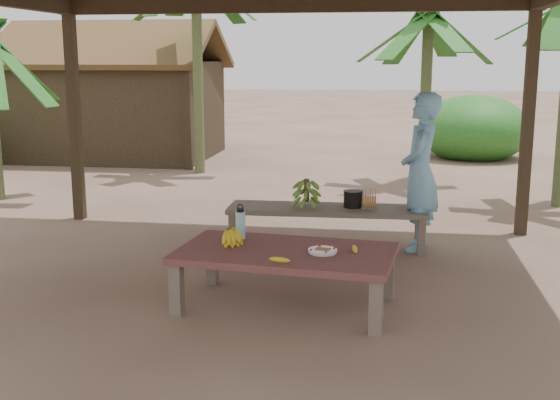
# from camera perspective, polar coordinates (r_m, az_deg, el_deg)

# --- Properties ---
(ground) EXTENTS (80.00, 80.00, 0.00)m
(ground) POSITION_cam_1_polar(r_m,az_deg,el_deg) (6.68, -1.85, -6.72)
(ground) COLOR brown
(ground) RESTS_ON ground
(work_table) EXTENTS (1.90, 1.19, 0.50)m
(work_table) POSITION_cam_1_polar(r_m,az_deg,el_deg) (5.93, 0.47, -4.69)
(work_table) COLOR brown
(work_table) RESTS_ON ground
(bench) EXTENTS (2.22, 0.66, 0.45)m
(bench) POSITION_cam_1_polar(r_m,az_deg,el_deg) (7.84, 3.84, -1.00)
(bench) COLOR brown
(bench) RESTS_ON ground
(ripe_banana_bunch) EXTENTS (0.32, 0.30, 0.15)m
(ripe_banana_bunch) POSITION_cam_1_polar(r_m,az_deg,el_deg) (6.09, -4.20, -2.89)
(ripe_banana_bunch) COLOR yellow
(ripe_banana_bunch) RESTS_ON work_table
(plate) EXTENTS (0.24, 0.24, 0.04)m
(plate) POSITION_cam_1_polar(r_m,az_deg,el_deg) (5.83, 3.48, -4.16)
(plate) COLOR white
(plate) RESTS_ON work_table
(loose_banana_front) EXTENTS (0.17, 0.06, 0.04)m
(loose_banana_front) POSITION_cam_1_polar(r_m,az_deg,el_deg) (5.55, -0.02, -4.89)
(loose_banana_front) COLOR yellow
(loose_banana_front) RESTS_ON work_table
(loose_banana_side) EXTENTS (0.05, 0.14, 0.04)m
(loose_banana_side) POSITION_cam_1_polar(r_m,az_deg,el_deg) (5.89, 6.10, -3.99)
(loose_banana_side) COLOR yellow
(loose_banana_side) RESTS_ON work_table
(water_flask) EXTENTS (0.09, 0.09, 0.32)m
(water_flask) POSITION_cam_1_polar(r_m,az_deg,el_deg) (6.25, -3.24, -1.97)
(water_flask) COLOR #41CDCB
(water_flask) RESTS_ON work_table
(green_banana_stalk) EXTENTS (0.30, 0.30, 0.33)m
(green_banana_stalk) POSITION_cam_1_polar(r_m,az_deg,el_deg) (7.81, 2.17, 0.64)
(green_banana_stalk) COLOR #598C2D
(green_banana_stalk) RESTS_ON bench
(cooking_pot) EXTENTS (0.21, 0.21, 0.18)m
(cooking_pot) POSITION_cam_1_polar(r_m,az_deg,el_deg) (7.84, 5.95, 0.05)
(cooking_pot) COLOR black
(cooking_pot) RESTS_ON bench
(skewer_rack) EXTENTS (0.18, 0.09, 0.24)m
(skewer_rack) POSITION_cam_1_polar(r_m,az_deg,el_deg) (7.74, 7.26, 0.11)
(skewer_rack) COLOR #A57F47
(skewer_rack) RESTS_ON bench
(woman) EXTENTS (0.49, 0.68, 1.73)m
(woman) POSITION_cam_1_polar(r_m,az_deg,el_deg) (7.78, 11.32, 2.24)
(woman) COLOR #70ADD4
(woman) RESTS_ON ground
(hut) EXTENTS (4.40, 3.43, 2.85)m
(hut) POSITION_cam_1_polar(r_m,az_deg,el_deg) (15.35, -13.19, 7.55)
(hut) COLOR black
(hut) RESTS_ON ground
(banana_plant_n) EXTENTS (1.80, 1.80, 3.01)m
(banana_plant_n) POSITION_cam_1_polar(r_m,az_deg,el_deg) (11.87, 11.96, 13.40)
(banana_plant_n) COLOR #596638
(banana_plant_n) RESTS_ON ground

